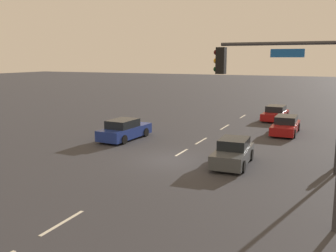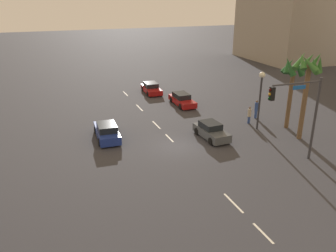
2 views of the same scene
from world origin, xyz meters
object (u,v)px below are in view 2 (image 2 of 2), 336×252
object	(u,v)px
palm_tree_1	(293,75)
pedestrian_0	(256,109)
pedestrian_2	(249,115)
car_0	(182,100)
traffic_signal	(301,108)
palm_tree_0	(308,73)
car_1	(151,88)
car_2	(107,132)
car_3	(211,131)
streetlamp	(261,89)

from	to	relation	value
palm_tree_1	pedestrian_0	bearing A→B (deg)	-159.22
pedestrian_0	pedestrian_2	world-z (taller)	pedestrian_0
car_0	pedestrian_0	distance (m)	8.91
car_0	pedestrian_0	xyz separation A→B (m)	(7.08, 5.40, 0.40)
traffic_signal	palm_tree_0	distance (m)	5.26
car_0	car_1	bearing A→B (deg)	-164.39
car_2	traffic_signal	world-z (taller)	traffic_signal
car_1	car_3	bearing A→B (deg)	0.95
pedestrian_2	palm_tree_0	xyz separation A→B (m)	(4.96, 2.05, 5.03)
car_3	traffic_signal	xyz separation A→B (m)	(6.51, 3.83, 3.73)
car_0	pedestrian_2	size ratio (longest dim) A/B	2.70
traffic_signal	palm_tree_1	xyz separation A→B (m)	(-6.23, 4.34, 0.86)
car_3	streetlamp	bearing A→B (deg)	94.19
palm_tree_0	car_0	bearing A→B (deg)	-155.85
traffic_signal	streetlamp	xyz separation A→B (m)	(-6.89, 1.36, -0.43)
car_0	palm_tree_1	world-z (taller)	palm_tree_1
car_0	palm_tree_0	world-z (taller)	palm_tree_0
pedestrian_2	traffic_signal	bearing A→B (deg)	-9.88
palm_tree_1	car_2	bearing A→B (deg)	-101.48
pedestrian_2	car_2	bearing A→B (deg)	-94.67
car_0	car_2	distance (m)	12.48
streetlamp	pedestrian_0	world-z (taller)	streetlamp
car_0	car_2	xyz separation A→B (m)	(7.03, -10.31, 0.05)
car_3	traffic_signal	bearing A→B (deg)	30.47
streetlamp	palm_tree_0	world-z (taller)	palm_tree_0
car_1	traffic_signal	world-z (taller)	traffic_signal
car_2	traffic_signal	size ratio (longest dim) A/B	0.73
car_0	car_3	xyz separation A→B (m)	(10.20, -1.47, 0.03)
pedestrian_0	traffic_signal	bearing A→B (deg)	-17.54
pedestrian_2	palm_tree_0	size ratio (longest dim) A/B	0.22
car_1	palm_tree_0	bearing A→B (deg)	21.50
traffic_signal	pedestrian_0	bearing A→B (deg)	162.46
car_1	traffic_signal	size ratio (longest dim) A/B	0.69
car_1	streetlamp	size ratio (longest dim) A/B	0.81
pedestrian_2	car_1	bearing A→B (deg)	-158.83
car_2	car_3	bearing A→B (deg)	70.26
car_1	pedestrian_2	distance (m)	15.48
pedestrian_0	palm_tree_0	bearing A→B (deg)	4.63
car_3	car_1	bearing A→B (deg)	-179.05
car_0	traffic_signal	size ratio (longest dim) A/B	0.72
car_0	car_2	bearing A→B (deg)	-55.71
traffic_signal	streetlamp	world-z (taller)	traffic_signal
car_1	palm_tree_0	world-z (taller)	palm_tree_0
car_3	palm_tree_0	world-z (taller)	palm_tree_0
car_2	pedestrian_2	xyz separation A→B (m)	(1.15, 14.15, 0.24)
car_0	pedestrian_2	world-z (taller)	pedestrian_2
car_0	traffic_signal	bearing A→B (deg)	8.03
car_1	traffic_signal	distance (m)	23.63
car_3	pedestrian_0	world-z (taller)	pedestrian_0
car_3	palm_tree_1	size ratio (longest dim) A/B	0.59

